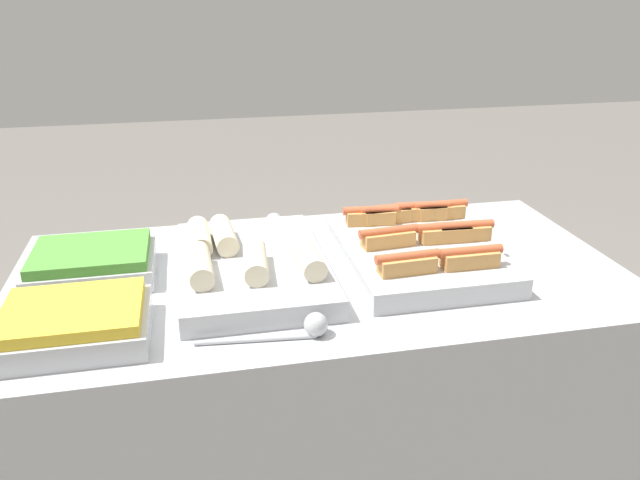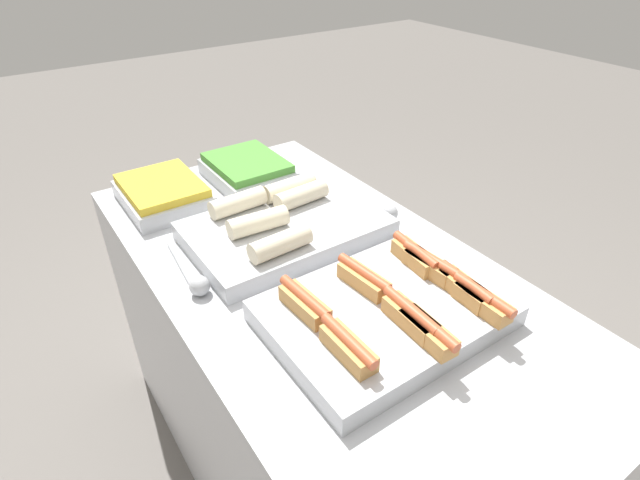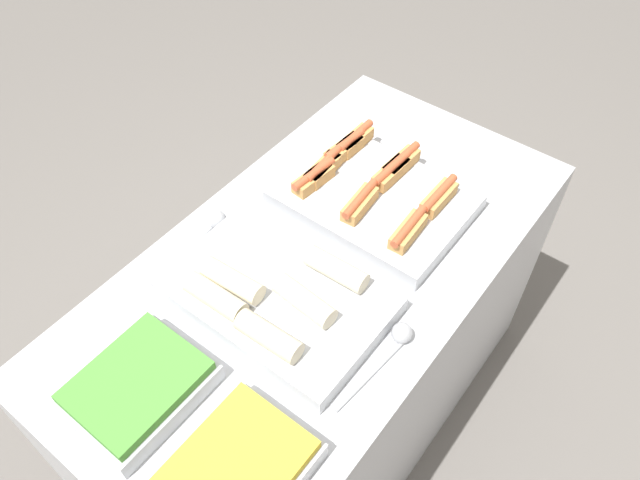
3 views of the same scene
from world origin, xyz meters
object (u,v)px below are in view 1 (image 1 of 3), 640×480
(tray_side_back, at_px, (92,263))
(tray_wraps, at_px, (249,264))
(tray_side_front, at_px, (74,324))
(serving_spoon_far, at_px, (267,223))
(tray_hotdogs, at_px, (417,247))
(serving_spoon_near, at_px, (306,327))

(tray_side_back, bearing_deg, tray_wraps, -12.28)
(tray_wraps, height_order, tray_side_front, tray_wraps)
(tray_wraps, height_order, serving_spoon_far, tray_wraps)
(tray_hotdogs, xyz_separation_m, serving_spoon_far, (-0.34, 0.28, -0.01))
(tray_side_front, relative_size, serving_spoon_far, 1.10)
(tray_hotdogs, height_order, serving_spoon_near, tray_hotdogs)
(tray_side_back, bearing_deg, serving_spoon_far, 25.86)
(tray_side_back, bearing_deg, tray_side_front, -90.00)
(tray_hotdogs, distance_m, tray_side_front, 0.81)
(serving_spoon_near, bearing_deg, tray_side_back, 140.46)
(tray_hotdogs, bearing_deg, tray_side_back, 175.03)
(serving_spoon_near, bearing_deg, tray_hotdogs, 41.36)
(tray_side_back, bearing_deg, tray_hotdogs, -4.97)
(tray_hotdogs, xyz_separation_m, tray_side_back, (-0.78, 0.07, 0.00))
(tray_wraps, distance_m, serving_spoon_far, 0.30)
(tray_hotdogs, height_order, tray_wraps, tray_wraps)
(tray_side_front, xyz_separation_m, serving_spoon_near, (0.44, -0.08, -0.01))
(tray_hotdogs, relative_size, tray_side_front, 1.73)
(tray_side_front, bearing_deg, serving_spoon_far, 48.47)
(serving_spoon_far, bearing_deg, tray_side_front, -131.53)
(serving_spoon_near, bearing_deg, serving_spoon_far, 90.14)
(serving_spoon_near, height_order, serving_spoon_far, same)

